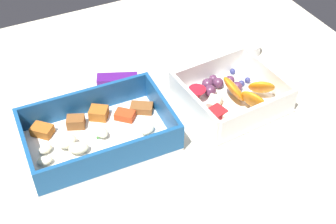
{
  "coord_description": "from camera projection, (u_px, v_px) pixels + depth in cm",
  "views": [
    {
      "loc": [
        -24.46,
        -46.02,
        52.24
      ],
      "look_at": [
        -1.59,
        0.81,
        4.0
      ],
      "focal_mm": 48.74,
      "sensor_mm": 36.0,
      "label": 1
    }
  ],
  "objects": [
    {
      "name": "pasta_container",
      "position": [
        97.0,
        134.0,
        0.68
      ],
      "size": [
        22.0,
        14.49,
        5.06
      ],
      "rotation": [
        0.0,
        0.0,
        -0.03
      ],
      "color": "white",
      "rests_on": "table_surface"
    },
    {
      "name": "fruit_bowl",
      "position": [
        231.0,
        95.0,
        0.74
      ],
      "size": [
        16.23,
        15.02,
        5.57
      ],
      "rotation": [
        0.0,
        0.0,
        0.07
      ],
      "color": "white",
      "rests_on": "table_surface"
    },
    {
      "name": "candy_bar",
      "position": [
        117.0,
        79.0,
        0.79
      ],
      "size": [
        7.38,
        4.92,
        1.2
      ],
      "primitive_type": "cube",
      "rotation": [
        0.0,
        0.0,
        -0.4
      ],
      "color": "#51197A",
      "rests_on": "table_surface"
    },
    {
      "name": "paper_cup_liner",
      "position": [
        249.0,
        48.0,
        0.85
      ],
      "size": [
        4.16,
        4.16,
        2.1
      ],
      "primitive_type": "cylinder",
      "color": "white",
      "rests_on": "table_surface"
    },
    {
      "name": "table_surface",
      "position": [
        179.0,
        126.0,
        0.73
      ],
      "size": [
        80.0,
        80.0,
        2.0
      ],
      "primitive_type": "cube",
      "color": "beige",
      "rests_on": "ground"
    }
  ]
}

